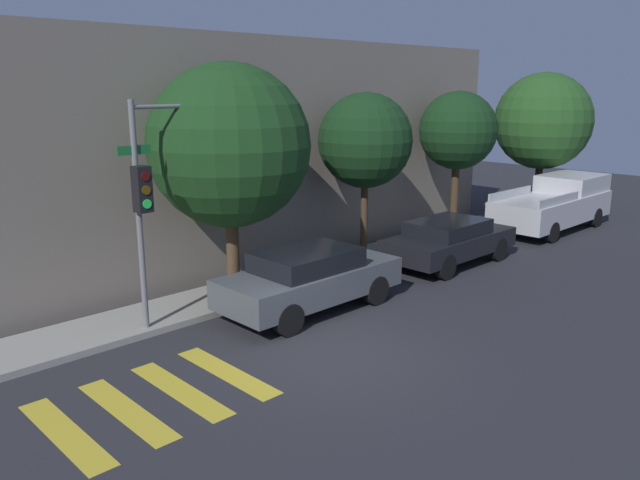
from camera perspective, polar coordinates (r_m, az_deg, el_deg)
The scene contains 12 objects.
ground_plane at distance 12.10m, azimuth 1.16°, elevation -10.47°, with size 60.00×60.00×0.00m, color #28282D.
sidewalk at distance 15.00m, azimuth -9.96°, elevation -5.48°, with size 26.00×1.71×0.14m, color gray.
building_row at distance 17.97m, azimuth -18.14°, elevation 7.31°, with size 26.00×6.00×6.29m, color slate.
crosswalk at distance 10.87m, azimuth -14.94°, elevation -13.94°, with size 3.37×2.60×0.00m.
traffic_light_pole at distance 12.86m, azimuth -14.72°, elevation 5.63°, with size 2.14×0.56×4.75m.
sedan_near_corner at distance 14.13m, azimuth -0.96°, elevation -3.48°, with size 4.39×1.80×1.44m.
sedan_middle at distance 18.19m, azimuth 11.70°, elevation 0.00°, with size 4.28×1.85×1.30m.
pickup_truck at distance 23.78m, azimuth 20.74°, elevation 3.17°, with size 5.50×2.01×1.84m.
tree_near_corner at distance 14.44m, azimuth -8.31°, elevation 8.50°, with size 3.74×3.74×5.55m.
tree_midblock at distance 17.57m, azimuth 4.17°, elevation 9.02°, with size 2.65×2.65×4.85m.
tree_far_end at distance 21.15m, azimuth 12.49°, elevation 9.69°, with size 2.55×2.55×4.86m.
tree_behind_truck at distance 26.22m, azimuth 19.74°, elevation 10.18°, with size 3.74×3.74×5.54m.
Camera 1 is at (-7.85, -7.74, 4.99)m, focal length 35.00 mm.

